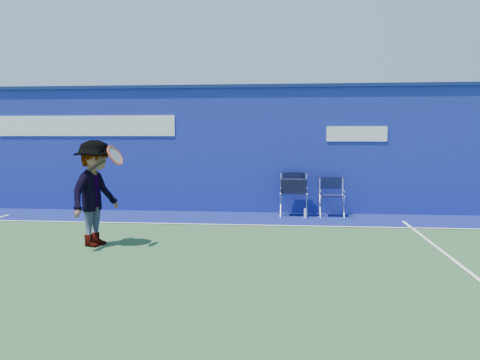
# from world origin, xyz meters

# --- Properties ---
(ground) EXTENTS (80.00, 80.00, 0.00)m
(ground) POSITION_xyz_m (0.00, 0.00, 0.00)
(ground) COLOR #2C532C
(ground) RESTS_ON ground
(stadium_wall) EXTENTS (24.00, 0.50, 3.08)m
(stadium_wall) POSITION_xyz_m (-0.00, 5.20, 1.55)
(stadium_wall) COLOR navy
(stadium_wall) RESTS_ON ground
(out_of_bounds_strip) EXTENTS (24.00, 1.80, 0.01)m
(out_of_bounds_strip) POSITION_xyz_m (0.00, 4.10, 0.00)
(out_of_bounds_strip) COLOR navy
(out_of_bounds_strip) RESTS_ON ground
(court_lines) EXTENTS (24.00, 12.00, 0.01)m
(court_lines) POSITION_xyz_m (0.00, 0.60, 0.01)
(court_lines) COLOR white
(court_lines) RESTS_ON out_of_bounds_strip
(directors_chair_left) EXTENTS (0.59, 0.55, 1.00)m
(directors_chair_left) POSITION_xyz_m (2.14, 4.58, 0.43)
(directors_chair_left) COLOR silver
(directors_chair_left) RESTS_ON ground
(directors_chair_right) EXTENTS (0.53, 0.48, 0.89)m
(directors_chair_right) POSITION_xyz_m (3.01, 4.59, 0.28)
(directors_chair_right) COLOR silver
(directors_chair_right) RESTS_ON ground
(water_bottle) EXTENTS (0.07, 0.07, 0.22)m
(water_bottle) POSITION_xyz_m (2.41, 4.22, 0.11)
(water_bottle) COLOR silver
(water_bottle) RESTS_ON ground
(tennis_player) EXTENTS (0.99, 1.28, 1.79)m
(tennis_player) POSITION_xyz_m (-1.20, 1.03, 0.89)
(tennis_player) COLOR #EA4738
(tennis_player) RESTS_ON ground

